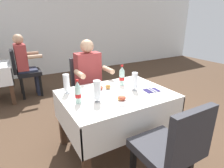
{
  "coord_description": "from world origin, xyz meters",
  "views": [
    {
      "loc": [
        -1.16,
        -1.52,
        1.54
      ],
      "look_at": [
        -0.14,
        0.24,
        0.81
      ],
      "focal_mm": 29.54,
      "sensor_mm": 36.0,
      "label": 1
    }
  ],
  "objects_px": {
    "napkin_cutlery_set": "(152,90)",
    "beer_glass_left": "(97,91)",
    "cola_bottle_secondary": "(78,93)",
    "background_chair_right": "(24,70)",
    "beer_glass_middle": "(135,81)",
    "seated_diner_far": "(90,78)",
    "plate_far_diner": "(104,88)",
    "main_dining_table": "(116,106)",
    "chair_near_camera_side": "(171,148)",
    "background_patron": "(25,62)",
    "beer_glass_right": "(67,84)",
    "plate_near_camera": "(121,100)",
    "cola_bottle_primary": "(122,76)",
    "chair_far_diner_seat": "(88,85)"
  },
  "relations": [
    {
      "from": "napkin_cutlery_set",
      "to": "beer_glass_left",
      "type": "bearing_deg",
      "value": 176.12
    },
    {
      "from": "cola_bottle_secondary",
      "to": "background_chair_right",
      "type": "xyz_separation_m",
      "value": [
        -0.31,
        2.35,
        -0.28
      ]
    },
    {
      "from": "cola_bottle_secondary",
      "to": "beer_glass_middle",
      "type": "bearing_deg",
      "value": 0.05
    },
    {
      "from": "seated_diner_far",
      "to": "cola_bottle_secondary",
      "type": "height_order",
      "value": "seated_diner_far"
    },
    {
      "from": "plate_far_diner",
      "to": "beer_glass_middle",
      "type": "xyz_separation_m",
      "value": [
        0.3,
        -0.19,
        0.09
      ]
    },
    {
      "from": "main_dining_table",
      "to": "napkin_cutlery_set",
      "type": "relative_size",
      "value": 6.33
    },
    {
      "from": "seated_diner_far",
      "to": "background_chair_right",
      "type": "xyz_separation_m",
      "value": [
        -0.76,
        1.58,
        -0.16
      ]
    },
    {
      "from": "chair_near_camera_side",
      "to": "background_patron",
      "type": "xyz_separation_m",
      "value": [
        -0.72,
        3.17,
        0.16
      ]
    },
    {
      "from": "beer_glass_middle",
      "to": "beer_glass_right",
      "type": "height_order",
      "value": "beer_glass_right"
    },
    {
      "from": "main_dining_table",
      "to": "beer_glass_left",
      "type": "relative_size",
      "value": 5.37
    },
    {
      "from": "background_patron",
      "to": "chair_near_camera_side",
      "type": "bearing_deg",
      "value": -77.15
    },
    {
      "from": "plate_near_camera",
      "to": "cola_bottle_primary",
      "type": "height_order",
      "value": "cola_bottle_primary"
    },
    {
      "from": "main_dining_table",
      "to": "cola_bottle_primary",
      "type": "relative_size",
      "value": 4.71
    },
    {
      "from": "chair_near_camera_side",
      "to": "background_patron",
      "type": "relative_size",
      "value": 0.77
    },
    {
      "from": "background_chair_right",
      "to": "seated_diner_far",
      "type": "bearing_deg",
      "value": -64.3
    },
    {
      "from": "chair_far_diner_seat",
      "to": "plate_far_diner",
      "type": "xyz_separation_m",
      "value": [
        -0.07,
        -0.69,
        0.19
      ]
    },
    {
      "from": "main_dining_table",
      "to": "beer_glass_middle",
      "type": "relative_size",
      "value": 5.67
    },
    {
      "from": "chair_far_diner_seat",
      "to": "plate_far_diner",
      "type": "relative_size",
      "value": 4.36
    },
    {
      "from": "chair_far_diner_seat",
      "to": "cola_bottle_primary",
      "type": "bearing_deg",
      "value": -72.22
    },
    {
      "from": "chair_far_diner_seat",
      "to": "beer_glass_right",
      "type": "bearing_deg",
      "value": -130.73
    },
    {
      "from": "beer_glass_right",
      "to": "background_chair_right",
      "type": "xyz_separation_m",
      "value": [
        -0.29,
        2.04,
        -0.29
      ]
    },
    {
      "from": "main_dining_table",
      "to": "chair_near_camera_side",
      "type": "bearing_deg",
      "value": -90.0
    },
    {
      "from": "chair_near_camera_side",
      "to": "beer_glass_left",
      "type": "bearing_deg",
      "value": 111.15
    },
    {
      "from": "seated_diner_far",
      "to": "plate_far_diner",
      "type": "distance_m",
      "value": 0.58
    },
    {
      "from": "napkin_cutlery_set",
      "to": "seated_diner_far",
      "type": "bearing_deg",
      "value": 114.8
    },
    {
      "from": "beer_glass_left",
      "to": "beer_glass_right",
      "type": "height_order",
      "value": "beer_glass_left"
    },
    {
      "from": "beer_glass_right",
      "to": "napkin_cutlery_set",
      "type": "xyz_separation_m",
      "value": [
        0.89,
        -0.43,
        -0.11
      ]
    },
    {
      "from": "seated_diner_far",
      "to": "plate_near_camera",
      "type": "xyz_separation_m",
      "value": [
        -0.06,
        -0.95,
        0.03
      ]
    },
    {
      "from": "beer_glass_right",
      "to": "cola_bottle_secondary",
      "type": "xyz_separation_m",
      "value": [
        0.02,
        -0.31,
        -0.01
      ]
    },
    {
      "from": "beer_glass_middle",
      "to": "napkin_cutlery_set",
      "type": "bearing_deg",
      "value": -36.0
    },
    {
      "from": "chair_far_diner_seat",
      "to": "plate_far_diner",
      "type": "height_order",
      "value": "chair_far_diner_seat"
    },
    {
      "from": "seated_diner_far",
      "to": "cola_bottle_secondary",
      "type": "bearing_deg",
      "value": -120.69
    },
    {
      "from": "chair_near_camera_side",
      "to": "beer_glass_right",
      "type": "relative_size",
      "value": 4.34
    },
    {
      "from": "chair_far_diner_seat",
      "to": "beer_glass_right",
      "type": "height_order",
      "value": "chair_far_diner_seat"
    },
    {
      "from": "chair_near_camera_side",
      "to": "cola_bottle_secondary",
      "type": "bearing_deg",
      "value": 119.53
    },
    {
      "from": "plate_near_camera",
      "to": "background_patron",
      "type": "height_order",
      "value": "background_patron"
    },
    {
      "from": "chair_far_diner_seat",
      "to": "seated_diner_far",
      "type": "xyz_separation_m",
      "value": [
        -0.01,
        -0.11,
        0.16
      ]
    },
    {
      "from": "beer_glass_middle",
      "to": "main_dining_table",
      "type": "bearing_deg",
      "value": 173.46
    },
    {
      "from": "beer_glass_right",
      "to": "background_patron",
      "type": "xyz_separation_m",
      "value": [
        -0.24,
        2.04,
        -0.13
      ]
    },
    {
      "from": "chair_near_camera_side",
      "to": "beer_glass_left",
      "type": "height_order",
      "value": "chair_near_camera_side"
    },
    {
      "from": "beer_glass_middle",
      "to": "napkin_cutlery_set",
      "type": "relative_size",
      "value": 1.12
    },
    {
      "from": "beer_glass_left",
      "to": "beer_glass_middle",
      "type": "height_order",
      "value": "beer_glass_left"
    },
    {
      "from": "chair_near_camera_side",
      "to": "background_chair_right",
      "type": "distance_m",
      "value": 3.26
    },
    {
      "from": "plate_far_diner",
      "to": "beer_glass_right",
      "type": "relative_size",
      "value": 0.99
    },
    {
      "from": "plate_near_camera",
      "to": "beer_glass_right",
      "type": "xyz_separation_m",
      "value": [
        -0.41,
        0.49,
        0.1
      ]
    },
    {
      "from": "main_dining_table",
      "to": "plate_near_camera",
      "type": "bearing_deg",
      "value": -109.0
    },
    {
      "from": "cola_bottle_primary",
      "to": "napkin_cutlery_set",
      "type": "xyz_separation_m",
      "value": [
        0.19,
        -0.35,
        -0.11
      ]
    },
    {
      "from": "plate_near_camera",
      "to": "beer_glass_left",
      "type": "xyz_separation_m",
      "value": [
        -0.22,
        0.11,
        0.1
      ]
    },
    {
      "from": "beer_glass_left",
      "to": "cola_bottle_secondary",
      "type": "relative_size",
      "value": 0.92
    },
    {
      "from": "main_dining_table",
      "to": "background_patron",
      "type": "height_order",
      "value": "background_patron"
    }
  ]
}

